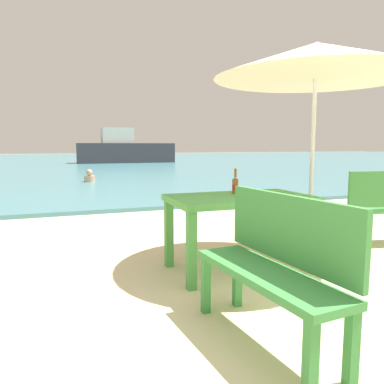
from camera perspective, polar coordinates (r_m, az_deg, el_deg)
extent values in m
plane|color=beige|center=(3.01, 23.37, -18.21)|extent=(120.00, 120.00, 0.00)
cube|color=teal|center=(32.02, -16.87, 4.64)|extent=(120.00, 50.00, 0.08)
cube|color=#4C9E47|center=(3.75, 7.32, -1.03)|extent=(1.40, 0.80, 0.06)
cube|color=#4C9E47|center=(3.27, -0.08, -9.00)|extent=(0.08, 0.08, 0.70)
cube|color=#4C9E47|center=(3.89, 18.04, -6.74)|extent=(0.08, 0.08, 0.70)
cube|color=#4C9E47|center=(3.90, -3.56, -6.37)|extent=(0.08, 0.08, 0.70)
cube|color=#4C9E47|center=(4.43, 12.58, -4.89)|extent=(0.08, 0.08, 0.70)
cylinder|color=brown|center=(3.90, 6.64, 0.88)|extent=(0.06, 0.06, 0.16)
cone|color=brown|center=(3.89, 6.66, 2.01)|extent=(0.06, 0.06, 0.03)
cylinder|color=brown|center=(3.89, 6.67, 2.86)|extent=(0.03, 0.03, 0.09)
cylinder|color=red|center=(3.90, 6.64, 0.76)|extent=(0.07, 0.07, 0.05)
cylinder|color=gold|center=(3.88, 6.68, 3.56)|extent=(0.03, 0.03, 0.01)
cylinder|color=silver|center=(4.14, 17.95, 5.28)|extent=(0.04, 0.04, 2.30)
cone|color=beige|center=(4.22, 18.48, 18.55)|extent=(2.10, 2.10, 0.36)
cube|color=olive|center=(4.48, 20.47, -2.82)|extent=(0.44, 0.44, 0.04)
cylinder|color=olive|center=(4.53, 20.32, -6.19)|extent=(0.07, 0.07, 0.50)
cylinder|color=olive|center=(4.59, 20.19, -9.05)|extent=(0.32, 0.32, 0.03)
cube|color=#3D8C42|center=(5.36, 27.37, -2.35)|extent=(1.25, 0.60, 0.05)
cube|color=#3D8C42|center=(5.22, 21.39, -4.92)|extent=(0.06, 0.06, 0.42)
cube|color=#3D8C42|center=(4.99, 22.98, -5.55)|extent=(0.06, 0.06, 0.42)
cube|color=#3D8C42|center=(2.44, 11.31, -12.35)|extent=(0.47, 1.23, 0.05)
cube|color=#3D8C42|center=(2.46, 14.47, -5.50)|extent=(0.15, 1.20, 0.44)
cube|color=#3D8C42|center=(2.89, 2.12, -14.10)|extent=(0.06, 0.06, 0.42)
cube|color=#3D8C42|center=(2.08, 17.69, -23.46)|extent=(0.06, 0.06, 0.42)
cube|color=#3D8C42|center=(3.02, 6.96, -13.18)|extent=(0.06, 0.06, 0.42)
cube|color=#3D8C42|center=(2.26, 23.25, -21.08)|extent=(0.06, 0.06, 0.42)
cylinder|color=tan|center=(12.64, -15.43, 1.98)|extent=(0.34, 0.34, 0.20)
sphere|color=tan|center=(12.63, -15.46, 2.90)|extent=(0.21, 0.21, 0.21)
cube|color=#38383F|center=(26.38, -10.05, 5.91)|extent=(6.54, 1.78, 1.34)
cube|color=silver|center=(26.28, -11.39, 8.47)|extent=(2.08, 1.34, 1.04)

